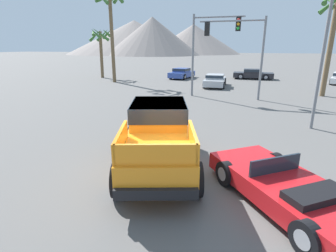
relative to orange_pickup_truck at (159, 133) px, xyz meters
name	(u,v)px	position (x,y,z in m)	size (l,w,h in m)	color
ground_plane	(170,170)	(0.44, -0.27, -1.08)	(320.00, 320.00, 0.00)	#5B5956
orange_pickup_truck	(159,133)	(0.00, 0.00, 0.00)	(3.28, 5.35, 1.91)	orange
red_convertible_car	(288,190)	(3.62, -1.25, -0.67)	(4.00, 4.51, 1.04)	red
parked_car_dark	(253,74)	(3.08, 25.23, -0.49)	(4.43, 1.97, 1.14)	#232328
parked_car_blue	(182,73)	(-5.03, 23.47, -0.47)	(2.49, 4.30, 1.20)	#334C9E
parked_car_silver	(215,80)	(-0.42, 17.92, -0.50)	(2.05, 4.34, 1.14)	#B7BABF
traffic_light_main	(237,42)	(1.63, 12.17, 2.84)	(4.42, 0.38, 5.55)	slate
traffic_light_crosswalk	(212,40)	(-0.17, 12.48, 2.99)	(3.62, 0.38, 5.85)	slate
street_lamp_post	(330,12)	(5.50, 5.77, 3.92)	(0.90, 0.24, 8.42)	slate
palm_tree_tall	(101,40)	(-14.40, 21.50, 3.28)	(3.03, 3.17, 5.78)	brown
palm_tree_short	(336,17)	(8.12, 15.16, 4.52)	(2.76, 2.91, 7.40)	brown
palm_tree_leaning	(111,14)	(-11.09, 18.08, 5.64)	(3.15, 3.12, 8.95)	brown
distant_mountain_range	(152,38)	(-43.92, 120.59, 6.77)	(86.35, 71.45, 16.24)	gray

